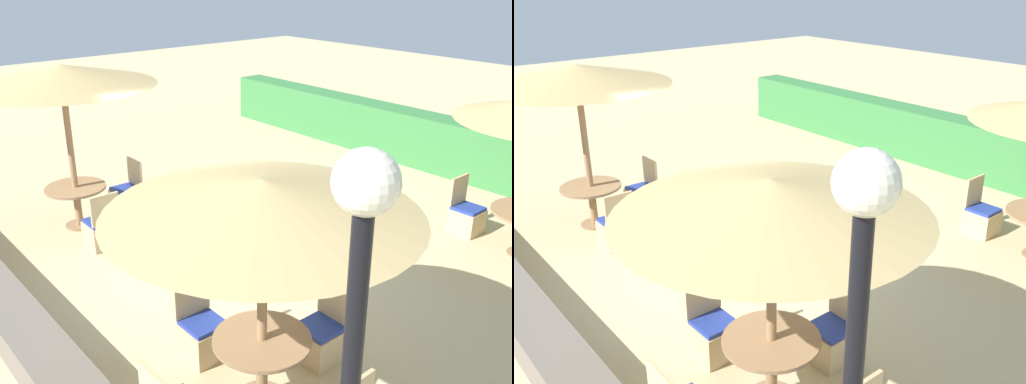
# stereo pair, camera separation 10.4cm
# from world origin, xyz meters

# --- Properties ---
(ground_plane) EXTENTS (40.00, 40.00, 0.00)m
(ground_plane) POSITION_xyz_m (0.00, 0.00, 0.00)
(ground_plane) COLOR #C6B284
(hedge_row) EXTENTS (13.00, 0.70, 1.13)m
(hedge_row) POSITION_xyz_m (0.00, 5.89, 0.57)
(hedge_row) COLOR #387A3D
(hedge_row) RESTS_ON ground_plane
(stone_border) EXTENTS (10.00, 0.56, 0.42)m
(stone_border) POSITION_xyz_m (0.00, -3.14, 0.21)
(stone_border) COLOR #6B6056
(stone_border) RESTS_ON ground_plane
(lamp_post) EXTENTS (0.36, 0.36, 3.32)m
(lamp_post) POSITION_xyz_m (4.49, -2.49, 2.35)
(lamp_post) COLOR black
(lamp_post) RESTS_ON ground_plane
(parasol_front_right) EXTENTS (2.91, 2.91, 2.41)m
(parasol_front_right) POSITION_xyz_m (2.66, -1.59, 2.24)
(parasol_front_right) COLOR #93704C
(parasol_front_right) RESTS_ON ground_plane
(round_table_front_right) EXTENTS (0.99, 0.99, 0.74)m
(round_table_front_right) POSITION_xyz_m (2.66, -1.59, 0.57)
(round_table_front_right) COLOR #93704C
(round_table_front_right) RESTS_ON ground_plane
(patio_chair_front_right_north) EXTENTS (0.46, 0.46, 0.93)m
(patio_chair_front_right_north) POSITION_xyz_m (2.60, -0.66, 0.26)
(patio_chair_front_right_north) COLOR tan
(patio_chair_front_right_north) RESTS_ON ground_plane
(patio_chair_front_right_west) EXTENTS (0.46, 0.46, 0.93)m
(patio_chair_front_right_west) POSITION_xyz_m (1.69, -1.63, 0.26)
(patio_chair_front_right_west) COLOR tan
(patio_chair_front_right_west) RESTS_ON ground_plane
(parasol_front_left) EXTENTS (2.92, 2.92, 2.72)m
(parasol_front_left) POSITION_xyz_m (-2.48, -1.23, 2.55)
(parasol_front_left) COLOR #93704C
(parasol_front_left) RESTS_ON ground_plane
(round_table_front_left) EXTENTS (0.99, 0.99, 0.71)m
(round_table_front_left) POSITION_xyz_m (-2.48, -1.23, 0.55)
(round_table_front_left) COLOR #93704C
(round_table_front_left) RESTS_ON ground_plane
(patio_chair_front_left_east) EXTENTS (0.46, 0.46, 0.93)m
(patio_chair_front_left_east) POSITION_xyz_m (-1.53, -1.27, 0.26)
(patio_chair_front_left_east) COLOR tan
(patio_chair_front_left_east) RESTS_ON ground_plane
(patio_chair_front_left_north) EXTENTS (0.46, 0.46, 0.93)m
(patio_chair_front_left_north) POSITION_xyz_m (-2.51, -0.30, 0.26)
(patio_chair_front_left_north) COLOR tan
(patio_chair_front_left_north) RESTS_ON ground_plane
(patio_chair_back_right_west) EXTENTS (0.46, 0.46, 0.93)m
(patio_chair_back_right_west) POSITION_xyz_m (1.89, 3.55, 0.26)
(patio_chair_back_right_west) COLOR tan
(patio_chair_back_right_west) RESTS_ON ground_plane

